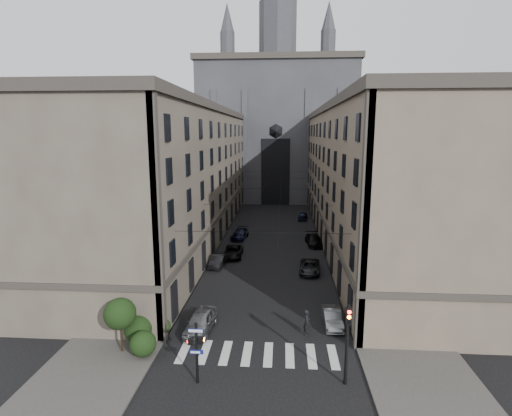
% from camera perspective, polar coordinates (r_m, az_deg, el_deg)
% --- Properties ---
extents(ground, '(260.00, 260.00, 0.00)m').
position_cam_1_polar(ground, '(25.59, -0.57, -25.86)').
color(ground, black).
rests_on(ground, ground).
extents(sidewalk_left, '(7.00, 80.00, 0.15)m').
position_cam_1_polar(sidewalk_left, '(59.72, -7.96, -4.09)').
color(sidewalk_left, '#383533').
rests_on(sidewalk_left, ground).
extents(sidewalk_right, '(7.00, 80.00, 0.15)m').
position_cam_1_polar(sidewalk_right, '(59.15, 12.43, -4.39)').
color(sidewalk_right, '#383533').
rests_on(sidewalk_right, ground).
extents(zebra_crossing, '(11.00, 3.20, 0.01)m').
position_cam_1_polar(zebra_crossing, '(29.73, 0.23, -20.11)').
color(zebra_crossing, beige).
rests_on(zebra_crossing, ground).
extents(building_left, '(13.60, 60.60, 18.85)m').
position_cam_1_polar(building_left, '(58.75, -11.02, 4.77)').
color(building_left, '#4E453C').
rests_on(building_left, ground).
extents(building_right, '(13.60, 60.60, 18.85)m').
position_cam_1_polar(building_right, '(58.00, 15.68, 4.49)').
color(building_right, brown).
rests_on(building_right, ground).
extents(gothic_tower, '(35.00, 23.00, 58.00)m').
position_cam_1_polar(gothic_tower, '(95.48, 2.99, 12.25)').
color(gothic_tower, '#2D2D33').
rests_on(gothic_tower, ground).
extents(pedestrian_signal_left, '(1.02, 0.38, 4.00)m').
position_cam_1_polar(pedestrian_signal_left, '(26.01, -8.51, -19.20)').
color(pedestrian_signal_left, black).
rests_on(pedestrian_signal_left, ground).
extents(traffic_light_right, '(0.34, 0.50, 5.20)m').
position_cam_1_polar(traffic_light_right, '(25.70, 12.92, -17.30)').
color(traffic_light_right, black).
rests_on(traffic_light_right, ground).
extents(shrub_cluster, '(3.90, 4.40, 3.90)m').
position_cam_1_polar(shrub_cluster, '(30.62, -16.95, -15.82)').
color(shrub_cluster, black).
rests_on(shrub_cluster, sidewalk_left).
extents(tram_wires, '(14.00, 60.00, 0.43)m').
position_cam_1_polar(tram_wires, '(56.70, 2.22, 2.61)').
color(tram_wires, black).
rests_on(tram_wires, ground).
extents(car_left_near, '(2.31, 4.74, 1.56)m').
position_cam_1_polar(car_left_near, '(32.55, -7.90, -15.77)').
color(car_left_near, slate).
rests_on(car_left_near, ground).
extents(car_left_midnear, '(1.83, 4.25, 1.36)m').
position_cam_1_polar(car_left_midnear, '(46.72, -5.40, -7.49)').
color(car_left_midnear, black).
rests_on(car_left_midnear, ground).
extents(car_left_midfar, '(2.30, 4.85, 1.34)m').
position_cam_1_polar(car_left_midfar, '(49.93, -3.29, -6.26)').
color(car_left_midfar, black).
rests_on(car_left_midfar, ground).
extents(car_left_far, '(2.48, 4.99, 1.39)m').
position_cam_1_polar(car_left_far, '(58.30, -2.31, -3.73)').
color(car_left_far, black).
rests_on(car_left_far, ground).
extents(car_right_near, '(1.46, 3.98, 1.30)m').
position_cam_1_polar(car_right_near, '(33.72, 10.82, -15.12)').
color(car_right_near, slate).
rests_on(car_right_near, ground).
extents(car_right_midnear, '(2.55, 4.86, 1.31)m').
position_cam_1_polar(car_right_midnear, '(44.93, 7.66, -8.32)').
color(car_right_midnear, black).
rests_on(car_right_midnear, ground).
extents(car_right_midfar, '(2.55, 5.18, 1.45)m').
position_cam_1_polar(car_right_midfar, '(55.53, 8.30, -4.54)').
color(car_right_midfar, black).
rests_on(car_right_midfar, ground).
extents(car_right_far, '(2.03, 3.98, 1.30)m').
position_cam_1_polar(car_right_far, '(71.20, 6.68, -1.17)').
color(car_right_far, black).
rests_on(car_right_far, ground).
extents(pedestrian, '(0.62, 0.81, 2.01)m').
position_cam_1_polar(pedestrian, '(31.90, 7.27, -15.88)').
color(pedestrian, black).
rests_on(pedestrian, ground).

